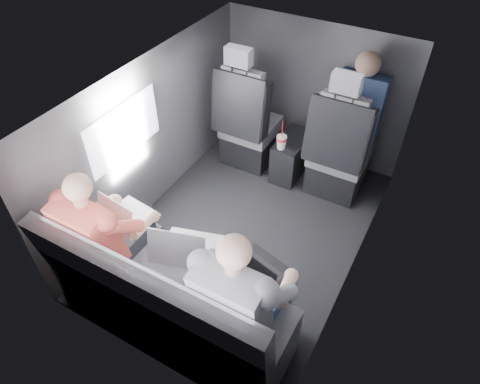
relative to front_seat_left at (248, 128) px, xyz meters
The scene contains 19 objects.
floor 1.03m from the front_seat_left, 61.81° to the right, with size 2.60×2.60×0.00m, color black.
ceiling 1.34m from the front_seat_left, 61.81° to the right, with size 2.60×2.60×0.00m, color #B2B2AD.
panel_left 0.99m from the front_seat_left, 118.19° to the right, with size 0.02×2.60×1.35m, color #56565B.
panel_right 1.61m from the front_seat_left, 31.88° to the right, with size 0.02×2.60×1.35m, color #56565B.
panel_front 0.70m from the front_seat_left, 45.65° to the left, with size 1.80×0.02×1.35m, color #56565B.
panel_back 2.20m from the front_seat_left, 78.12° to the right, with size 1.80×0.02×1.35m, color #56565B.
side_window 1.32m from the front_seat_left, 110.67° to the right, with size 0.02×0.75×0.42m, color white.
seatbelt 1.00m from the front_seat_left, 10.68° to the right, with size 0.05×0.01×0.65m, color black.
front_seat_left is the anchor object (origin of this frame).
front_seat_right 0.90m from the front_seat_left, ahead, with size 0.52×0.58×1.26m.
center_console 0.49m from the front_seat_left, ahead, with size 0.24×0.48×0.41m.
rear_bench 1.96m from the front_seat_left, 76.69° to the right, with size 1.60×0.57×0.92m.
soda_cup 0.44m from the front_seat_left, 18.68° to the right, with size 0.09×0.09×0.28m.
laptop_white 1.65m from the front_seat_left, 92.13° to the right, with size 0.35×0.34×0.24m.
laptop_silver 1.75m from the front_seat_left, 74.61° to the right, with size 0.41×0.41×0.26m.
laptop_black 1.87m from the front_seat_left, 59.83° to the right, with size 0.38×0.37×0.24m.
passenger_rear_left 1.82m from the front_seat_left, 92.18° to the right, with size 0.47×0.60×1.18m.
passenger_rear_right 2.05m from the front_seat_left, 62.39° to the right, with size 0.50×0.62×1.22m.
passenger_front_right 1.03m from the front_seat_left, 15.42° to the left, with size 0.41×0.41×0.83m.
Camera 1 is at (1.15, -2.19, 2.70)m, focal length 32.00 mm.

